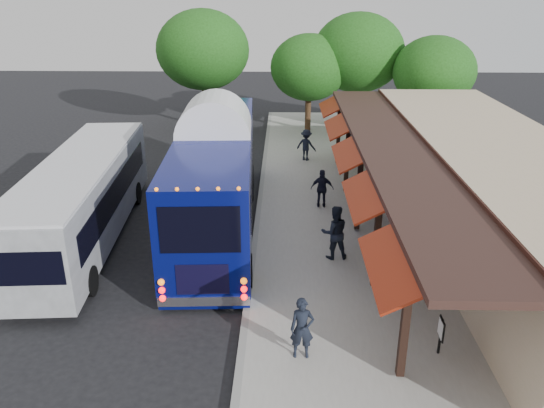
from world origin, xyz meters
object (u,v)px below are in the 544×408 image
(coach_bus, at_px, (217,172))
(city_bus, at_px, (83,196))
(ped_a, at_px, (302,328))
(ped_c, at_px, (322,188))
(sign_board, at_px, (441,330))
(ped_d, at_px, (306,145))
(ped_b, at_px, (335,232))

(coach_bus, xyz_separation_m, city_bus, (-4.59, -1.39, -0.48))
(ped_a, relative_size, ped_c, 1.00)
(ped_a, height_order, sign_board, ped_a)
(ped_d, relative_size, sign_board, 1.66)
(sign_board, bearing_deg, ped_a, -175.42)
(ped_b, height_order, sign_board, ped_b)
(city_bus, relative_size, ped_a, 7.11)
(city_bus, distance_m, sign_board, 12.76)
(city_bus, relative_size, ped_d, 6.96)
(coach_bus, xyz_separation_m, sign_board, (6.36, -7.88, -1.32))
(ped_a, distance_m, ped_d, 15.94)
(coach_bus, relative_size, ped_d, 7.72)
(coach_bus, distance_m, sign_board, 10.21)
(sign_board, bearing_deg, ped_c, 105.20)
(sign_board, bearing_deg, coach_bus, 130.44)
(ped_b, relative_size, sign_board, 1.89)
(ped_d, bearing_deg, ped_a, 113.71)
(ped_a, bearing_deg, coach_bus, 108.81)
(ped_b, bearing_deg, ped_d, -94.88)
(ped_b, xyz_separation_m, ped_c, (-0.12, 4.44, -0.13))
(ped_c, distance_m, sign_board, 9.67)
(ped_a, height_order, ped_b, ped_b)
(ped_b, relative_size, ped_d, 1.14)
(coach_bus, distance_m, ped_c, 4.51)
(sign_board, bearing_deg, ped_b, 115.17)
(coach_bus, distance_m, city_bus, 4.82)
(coach_bus, relative_size, ped_a, 7.89)
(ped_d, bearing_deg, ped_b, 118.97)
(city_bus, height_order, ped_a, city_bus)
(city_bus, bearing_deg, ped_d, 44.19)
(city_bus, relative_size, ped_c, 7.11)
(city_bus, xyz_separation_m, ped_d, (8.25, 9.25, -0.69))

